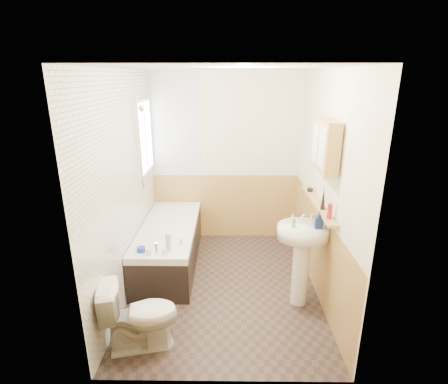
{
  "coord_description": "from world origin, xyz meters",
  "views": [
    {
      "loc": [
        0.04,
        -3.66,
        2.43
      ],
      "look_at": [
        0.0,
        0.15,
        1.15
      ],
      "focal_mm": 28.0,
      "sensor_mm": 36.0,
      "label": 1
    }
  ],
  "objects": [
    {
      "name": "wall_right",
      "position": [
        1.11,
        0.0,
        1.25
      ],
      "size": [
        0.02,
        2.8,
        2.5
      ],
      "primitive_type": "cube",
      "color": "#ECE5C3",
      "rests_on": "ground"
    },
    {
      "name": "sink",
      "position": [
        0.84,
        -0.31,
        0.67
      ],
      "size": [
        0.55,
        0.44,
        1.06
      ],
      "rotation": [
        0.0,
        0.0,
        -0.02
      ],
      "color": "white",
      "rests_on": "floor"
    },
    {
      "name": "wall_back",
      "position": [
        0.0,
        1.41,
        1.25
      ],
      "size": [
        2.2,
        0.02,
        2.5
      ],
      "primitive_type": "cube",
      "color": "#ECE5C3",
      "rests_on": "ground"
    },
    {
      "name": "bathtub",
      "position": [
        -0.73,
        0.5,
        0.3
      ],
      "size": [
        0.7,
        1.76,
        0.71
      ],
      "color": "black",
      "rests_on": "floor"
    },
    {
      "name": "tile_cladding_left",
      "position": [
        -1.09,
        0.0,
        1.25
      ],
      "size": [
        0.01,
        2.8,
        2.5
      ],
      "primitive_type": "cube",
      "color": "white",
      "rests_on": "wall_left"
    },
    {
      "name": "floor",
      "position": [
        0.0,
        0.0,
        0.0
      ],
      "size": [
        2.8,
        2.8,
        0.0
      ],
      "primitive_type": "plane",
      "color": "#302522",
      "rests_on": "ground"
    },
    {
      "name": "wall_front",
      "position": [
        0.0,
        -1.41,
        1.25
      ],
      "size": [
        2.2,
        0.02,
        2.5
      ],
      "primitive_type": "cube",
      "color": "#ECE5C3",
      "rests_on": "ground"
    },
    {
      "name": "medicine_cabinet",
      "position": [
        1.01,
        -0.22,
        1.77
      ],
      "size": [
        0.14,
        0.57,
        0.51
      ],
      "color": "tan",
      "rests_on": "wall_right"
    },
    {
      "name": "blue_gel",
      "position": [
        -0.61,
        -0.2,
        0.67
      ],
      "size": [
        0.06,
        0.05,
        0.21
      ],
      "primitive_type": "cube",
      "rotation": [
        0.0,
        0.0,
        -0.2
      ],
      "color": "silver",
      "rests_on": "bathtub"
    },
    {
      "name": "soap_bottle",
      "position": [
        0.97,
        -0.37,
        0.98
      ],
      "size": [
        0.09,
        0.18,
        0.08
      ],
      "primitive_type": "imported",
      "rotation": [
        0.0,
        0.0,
        -0.08
      ],
      "color": "navy",
      "rests_on": "sink"
    },
    {
      "name": "pine_shelf",
      "position": [
        1.04,
        -0.03,
        1.08
      ],
      "size": [
        0.1,
        1.25,
        0.03
      ],
      "primitive_type": "cube",
      "color": "tan",
      "rests_on": "wall_right"
    },
    {
      "name": "black_jar",
      "position": [
        1.04,
        0.36,
        1.11
      ],
      "size": [
        0.08,
        0.08,
        0.05
      ],
      "primitive_type": "cylinder",
      "rotation": [
        0.0,
        0.0,
        -0.14
      ],
      "color": "black",
      "rests_on": "pine_shelf"
    },
    {
      "name": "ceiling",
      "position": [
        0.0,
        0.0,
        2.5
      ],
      "size": [
        2.8,
        2.8,
        0.0
      ],
      "primitive_type": "plane",
      "rotation": [
        3.14,
        0.0,
        0.0
      ],
      "color": "white",
      "rests_on": "ground"
    },
    {
      "name": "green_bottle",
      "position": [
        1.04,
        -0.23,
        1.22
      ],
      "size": [
        0.05,
        0.05,
        0.25
      ],
      "primitive_type": "cone",
      "rotation": [
        0.0,
        0.0,
        -0.03
      ],
      "color": "black",
      "rests_on": "pine_shelf"
    },
    {
      "name": "clear_bottle",
      "position": [
        0.72,
        -0.36,
        0.99
      ],
      "size": [
        0.05,
        0.05,
        0.11
      ],
      "primitive_type": "cylinder",
      "rotation": [
        0.0,
        0.0,
        -0.4
      ],
      "color": "#59C647",
      "rests_on": "sink"
    },
    {
      "name": "tile_return_back",
      "position": [
        -0.73,
        1.39,
        1.75
      ],
      "size": [
        0.75,
        0.01,
        1.5
      ],
      "primitive_type": "cube",
      "color": "white",
      "rests_on": "wall_back"
    },
    {
      "name": "wall_left",
      "position": [
        -1.11,
        0.0,
        1.25
      ],
      "size": [
        0.02,
        2.8,
        2.5
      ],
      "primitive_type": "cube",
      "color": "#ECE5C3",
      "rests_on": "ground"
    },
    {
      "name": "wainscot_back",
      "position": [
        0.0,
        1.39,
        0.5
      ],
      "size": [
        2.2,
        0.01,
        1.0
      ],
      "primitive_type": "cube",
      "color": "tan",
      "rests_on": "wall_back"
    },
    {
      "name": "wainscot_right",
      "position": [
        1.09,
        0.0,
        0.5
      ],
      "size": [
        0.01,
        2.8,
        1.0
      ],
      "primitive_type": "cube",
      "color": "tan",
      "rests_on": "wall_right"
    },
    {
      "name": "wainscot_front",
      "position": [
        0.0,
        -1.39,
        0.5
      ],
      "size": [
        2.2,
        0.01,
        1.0
      ],
      "primitive_type": "cube",
      "color": "tan",
      "rests_on": "wall_front"
    },
    {
      "name": "toilet",
      "position": [
        -0.76,
        -1.0,
        0.34
      ],
      "size": [
        0.76,
        0.53,
        0.68
      ],
      "primitive_type": "imported",
      "rotation": [
        0.0,
        0.0,
        1.79
      ],
      "color": "white",
      "rests_on": "floor"
    },
    {
      "name": "orange_bottle",
      "position": [
        -0.49,
        -0.05,
        0.61
      ],
      "size": [
        0.03,
        0.03,
        0.09
      ],
      "primitive_type": "cylinder",
      "rotation": [
        0.0,
        0.0,
        -0.05
      ],
      "color": "silver",
      "rests_on": "bathtub"
    },
    {
      "name": "foam_can",
      "position": [
        1.04,
        -0.49,
        1.17
      ],
      "size": [
        0.06,
        0.06,
        0.16
      ],
      "primitive_type": "cylinder",
      "rotation": [
        0.0,
        0.0,
        -0.29
      ],
      "color": "maroon",
      "rests_on": "pine_shelf"
    },
    {
      "name": "cream_jar",
      "position": [
        -0.91,
        -0.22,
        0.6
      ],
      "size": [
        0.12,
        0.12,
        0.06
      ],
      "primitive_type": "cylinder",
      "rotation": [
        0.0,
        0.0,
        0.31
      ],
      "color": "#19339E",
      "rests_on": "bathtub"
    },
    {
      "name": "window",
      "position": [
        -1.06,
        0.95,
        1.65
      ],
      "size": [
        0.03,
        0.79,
        0.99
      ],
      "color": "white",
      "rests_on": "wall_left"
    },
    {
      "name": "shower_riser",
      "position": [
        -1.04,
        0.61,
        1.75
      ],
      "size": [
        0.11,
        0.08,
        1.21
      ],
      "color": "silver",
      "rests_on": "wall_left"
    }
  ]
}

